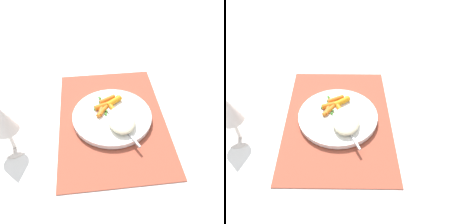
% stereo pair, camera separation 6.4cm
% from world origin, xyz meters
% --- Properties ---
extents(ground_plane, '(2.40, 2.40, 0.00)m').
position_xyz_m(ground_plane, '(0.00, 0.00, 0.00)').
color(ground_plane, white).
extents(placemat, '(0.46, 0.31, 0.01)m').
position_xyz_m(placemat, '(0.00, 0.00, 0.00)').
color(placemat, '#9E4733').
rests_on(placemat, ground_plane).
extents(plate, '(0.23, 0.23, 0.01)m').
position_xyz_m(plate, '(0.00, 0.00, 0.01)').
color(plate, white).
rests_on(plate, placemat).
extents(rice_mound, '(0.11, 0.08, 0.03)m').
position_xyz_m(rice_mound, '(-0.04, -0.02, 0.03)').
color(rice_mound, beige).
rests_on(rice_mound, plate).
extents(carrot_portion, '(0.09, 0.09, 0.02)m').
position_xyz_m(carrot_portion, '(0.03, 0.01, 0.03)').
color(carrot_portion, orange).
rests_on(carrot_portion, plate).
extents(pea_scatter, '(0.09, 0.09, 0.01)m').
position_xyz_m(pea_scatter, '(0.03, 0.02, 0.02)').
color(pea_scatter, '#458C3D').
rests_on(pea_scatter, plate).
extents(fork, '(0.18, 0.09, 0.01)m').
position_xyz_m(fork, '(-0.02, -0.01, 0.02)').
color(fork, '#B9B9B9').
rests_on(fork, plate).
extents(wine_glass, '(0.08, 0.08, 0.16)m').
position_xyz_m(wine_glass, '(-0.07, 0.27, 0.11)').
color(wine_glass, silver).
rests_on(wine_glass, ground_plane).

